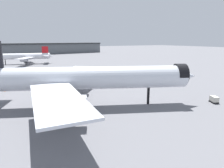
% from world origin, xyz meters
% --- Properties ---
extents(ground, '(900.00, 900.00, 0.00)m').
position_xyz_m(ground, '(0.00, 0.00, 0.00)').
color(ground, slate).
extents(airliner_near_gate, '(58.54, 52.36, 17.05)m').
position_xyz_m(airliner_near_gate, '(3.47, -1.20, 7.51)').
color(airliner_near_gate, silver).
rests_on(airliner_near_gate, ground).
extents(airliner_far_taxiway, '(42.32, 37.87, 12.56)m').
position_xyz_m(airliner_far_taxiway, '(-2.47, 106.91, 5.53)').
color(airliner_far_taxiway, white).
rests_on(airliner_far_taxiway, ground).
extents(terminal_building, '(193.77, 53.88, 23.01)m').
position_xyz_m(terminal_building, '(6.38, 206.66, 6.91)').
color(terminal_building, slate).
rests_on(terminal_building, ground).
extents(baggage_tug_wing, '(3.20, 3.55, 1.85)m').
position_xyz_m(baggage_tug_wing, '(23.84, 27.99, 0.97)').
color(baggage_tug_wing, black).
rests_on(baggage_tug_wing, ground).
extents(baggage_cart_trailing, '(2.60, 2.81, 1.82)m').
position_xyz_m(baggage_cart_trailing, '(36.79, -16.12, 0.98)').
color(baggage_cart_trailing, black).
rests_on(baggage_cart_trailing, ground).
extents(traffic_cone_near_nose, '(0.52, 0.52, 0.65)m').
position_xyz_m(traffic_cone_near_nose, '(-14.99, 25.84, 0.33)').
color(traffic_cone_near_nose, '#F2600C').
rests_on(traffic_cone_near_nose, ground).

